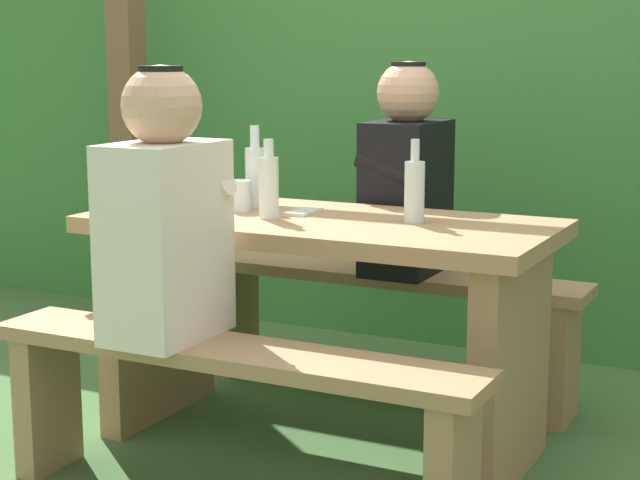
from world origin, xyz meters
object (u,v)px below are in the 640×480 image
picnic_table (320,291)px  cell_phone (303,212)px  bench_near (229,393)px  person_white_shirt (165,214)px  bench_far (388,306)px  drinking_glass (239,196)px  bottle_center (255,174)px  person_black_coat (406,177)px  bottle_left (415,189)px  bottle_right (269,185)px

picnic_table → cell_phone: bearing=148.3°
bench_near → cell_phone: cell_phone is taller
person_white_shirt → bench_far: bearing=79.7°
drinking_glass → bottle_center: 0.11m
person_black_coat → drinking_glass: person_black_coat is taller
bench_far → person_black_coat: size_ratio=1.95×
person_black_coat → person_white_shirt: bearing=-103.7°
picnic_table → bottle_left: 0.43m
bench_far → drinking_glass: 0.74m
picnic_table → bottle_center: bearing=159.5°
bench_far → person_black_coat: 0.46m
bottle_right → cell_phone: bottle_right is taller
person_black_coat → bottle_right: (-0.20, -0.60, 0.03)m
person_black_coat → bottle_right: bearing=-108.1°
bench_near → bench_far: (0.00, 1.06, 0.00)m
bench_near → person_black_coat: size_ratio=1.95×
picnic_table → bottle_left: (0.28, 0.05, 0.32)m
bench_near → cell_phone: 0.70m
picnic_table → person_white_shirt: bearing=-110.0°
bench_near → person_black_coat: person_black_coat is taller
bottle_right → bottle_center: bearing=130.0°
bottle_center → cell_phone: (0.20, -0.06, -0.10)m
picnic_table → drinking_glass: (-0.29, 0.01, 0.27)m
picnic_table → person_black_coat: (0.06, 0.52, 0.30)m
picnic_table → cell_phone: 0.25m
person_white_shirt → bottle_center: (-0.10, 0.63, 0.03)m
picnic_table → person_black_coat: size_ratio=1.95×
bench_far → cell_phone: 0.62m
bottle_left → picnic_table: bearing=-169.6°
bench_far → cell_phone: bearing=-99.8°
person_black_coat → bottle_center: (-0.35, -0.42, 0.03)m
bench_near → picnic_table: bearing=90.0°
person_white_shirt → person_black_coat: 1.08m
bench_near → drinking_glass: 0.75m
drinking_glass → bottle_right: (0.16, -0.09, 0.05)m
person_white_shirt → bottle_left: bearing=50.7°
bench_near → bottle_center: (-0.29, 0.63, 0.49)m
cell_phone → person_black_coat: bearing=70.8°
person_white_shirt → bottle_right: person_white_shirt is taller
person_white_shirt → bottle_left: 0.75m
bench_near → bench_far: 1.06m
picnic_table → bottle_right: size_ratio=5.92×
picnic_table → drinking_glass: 0.40m
person_black_coat → drinking_glass: 0.62m
person_white_shirt → drinking_glass: size_ratio=7.55×
bench_far → bottle_left: bearing=-59.4°
bottle_left → bottle_center: size_ratio=0.93×
bench_far → bottle_center: size_ratio=5.39×
drinking_glass → bench_far: bearing=60.8°
cell_phone → picnic_table: bearing=-33.7°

